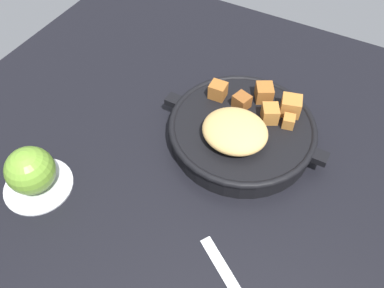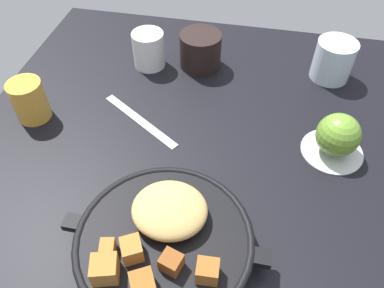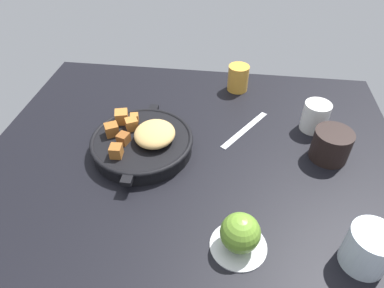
% 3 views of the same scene
% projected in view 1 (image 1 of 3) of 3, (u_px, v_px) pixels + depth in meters
% --- Properties ---
extents(ground_plane, '(0.96, 1.03, 0.02)m').
position_uv_depth(ground_plane, '(177.00, 183.00, 0.65)').
color(ground_plane, black).
extents(cast_iron_skillet, '(0.30, 0.25, 0.08)m').
position_uv_depth(cast_iron_skillet, '(242.00, 130.00, 0.67)').
color(cast_iron_skillet, black).
rests_on(cast_iron_skillet, ground_plane).
extents(saucer_plate, '(0.11, 0.11, 0.01)m').
position_uv_depth(saucer_plate, '(38.00, 185.00, 0.63)').
color(saucer_plate, '#B7BABF').
rests_on(saucer_plate, ground_plane).
extents(red_apple, '(0.08, 0.08, 0.08)m').
position_uv_depth(red_apple, '(30.00, 170.00, 0.60)').
color(red_apple, olive).
rests_on(red_apple, saucer_plate).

